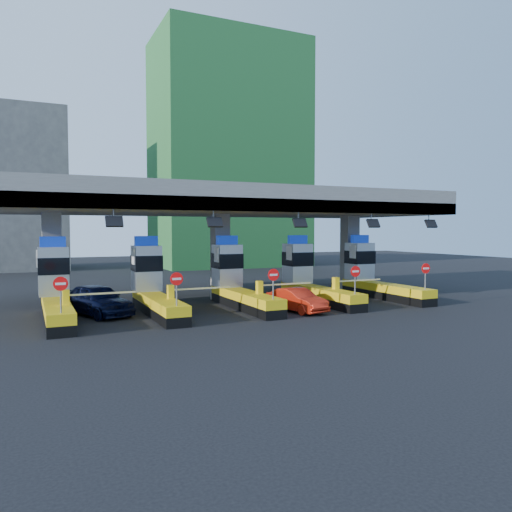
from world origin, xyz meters
name	(u,v)px	position (x,y,z in m)	size (l,w,h in m)	color
ground	(238,306)	(0.00, 0.00, 0.00)	(120.00, 120.00, 0.00)	black
toll_canopy	(221,204)	(0.00, 2.87, 6.13)	(28.00, 12.09, 7.00)	slate
toll_lane_far_left	(55,291)	(-10.00, 0.28, 1.40)	(4.43, 8.00, 4.16)	black
toll_lane_left	(153,286)	(-5.00, 0.28, 1.40)	(4.43, 8.00, 4.16)	black
toll_lane_center	(236,282)	(0.00, 0.28, 1.40)	(4.43, 8.00, 4.16)	black
toll_lane_right	(309,279)	(5.00, 0.28, 1.40)	(4.43, 8.00, 4.16)	black
toll_lane_far_right	(373,276)	(10.00, 0.28, 1.40)	(4.43, 8.00, 4.16)	black
bg_building_scaffold	(228,154)	(12.00, 32.00, 14.00)	(18.00, 12.00, 28.00)	#1E5926
van	(97,300)	(-7.95, 0.20, 0.83)	(1.97, 4.90, 1.67)	black
red_car	(297,300)	(2.22, -3.09, 0.64)	(1.36, 3.91, 1.29)	red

